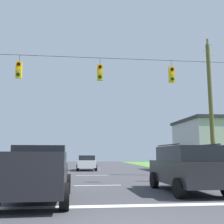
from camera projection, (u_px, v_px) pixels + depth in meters
name	position (u px, v px, depth m)	size (l,w,h in m)	color
stop_bar_stripe	(108.00, 206.00, 8.76)	(14.20, 0.45, 0.01)	white
lane_dash_0	(98.00, 185.00, 14.66)	(0.15, 2.50, 0.01)	white
lane_dash_1	(92.00, 175.00, 21.61)	(0.15, 2.50, 0.01)	white
lane_dash_2	(89.00, 169.00, 30.25)	(0.15, 2.50, 0.01)	white
lane_dash_3	(89.00, 168.00, 33.52)	(0.15, 2.50, 0.01)	white
overhead_signal_span	(97.00, 107.00, 15.81)	(17.02, 0.31, 7.88)	brown
pickup_truck	(38.00, 173.00, 9.96)	(2.41, 5.46, 1.95)	black
suv_black	(186.00, 167.00, 12.14)	(2.33, 4.85, 2.05)	black
distant_car_crossing_white	(87.00, 163.00, 28.62)	(2.06, 4.32, 1.52)	silver
utility_pole_mid_right	(211.00, 105.00, 22.05)	(0.33, 1.75, 11.07)	brown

